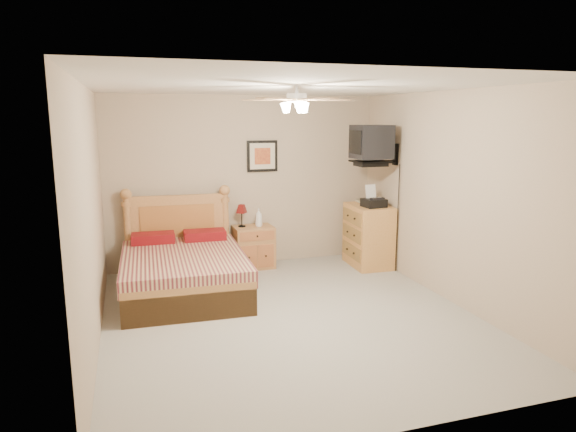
{
  "coord_description": "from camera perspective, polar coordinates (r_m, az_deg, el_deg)",
  "views": [
    {
      "loc": [
        -1.63,
        -5.14,
        2.2
      ],
      "look_at": [
        0.25,
        0.9,
        0.97
      ],
      "focal_mm": 32.0,
      "sensor_mm": 36.0,
      "label": 1
    }
  ],
  "objects": [
    {
      "name": "magazine_upper",
      "position": [
        7.8,
        7.94,
        1.68
      ],
      "size": [
        0.24,
        0.3,
        0.02
      ],
      "primitive_type": "imported",
      "rotation": [
        0.0,
        0.0,
        -0.1
      ],
      "color": "gray",
      "rests_on": "magazine_lower"
    },
    {
      "name": "magazine_lower",
      "position": [
        7.79,
        7.82,
        1.51
      ],
      "size": [
        0.2,
        0.27,
        0.02
      ],
      "primitive_type": "imported",
      "rotation": [
        0.0,
        0.0,
        -0.04
      ],
      "color": "beige",
      "rests_on": "dresser"
    },
    {
      "name": "wall_tv",
      "position": [
        7.32,
        10.31,
        7.81
      ],
      "size": [
        0.56,
        0.46,
        0.58
      ],
      "primitive_type": null,
      "color": "black",
      "rests_on": "wall_right"
    },
    {
      "name": "ceiling_fan",
      "position": [
        5.2,
        0.98,
        12.8
      ],
      "size": [
        1.14,
        1.14,
        0.28
      ],
      "primitive_type": null,
      "color": "white",
      "rests_on": "ceiling"
    },
    {
      "name": "bed",
      "position": [
        6.48,
        -11.6,
        -3.3
      ],
      "size": [
        1.52,
        1.96,
        1.24
      ],
      "primitive_type": null,
      "rotation": [
        0.0,
        0.0,
        -0.03
      ],
      "color": "#A5753F",
      "rests_on": "ground"
    },
    {
      "name": "table_lamp",
      "position": [
        7.48,
        -5.16,
        0.05
      ],
      "size": [
        0.2,
        0.2,
        0.33
      ],
      "primitive_type": null,
      "rotation": [
        0.0,
        0.0,
        0.17
      ],
      "color": "#63110F",
      "rests_on": "nightstand"
    },
    {
      "name": "lotion_bottle",
      "position": [
        7.48,
        -3.27,
        -0.18
      ],
      "size": [
        0.13,
        0.13,
        0.27
      ],
      "primitive_type": "imported",
      "rotation": [
        0.0,
        0.0,
        -0.34
      ],
      "color": "white",
      "rests_on": "nightstand"
    },
    {
      "name": "dresser",
      "position": [
        7.72,
        8.97,
        -2.16
      ],
      "size": [
        0.56,
        0.79,
        0.91
      ],
      "primitive_type": "cube",
      "rotation": [
        0.0,
        0.0,
        -0.04
      ],
      "color": "#B87B39",
      "rests_on": "ground"
    },
    {
      "name": "wall_right",
      "position": [
        6.36,
        17.72,
        1.93
      ],
      "size": [
        0.04,
        4.5,
        2.5
      ],
      "primitive_type": "cube",
      "color": "tan",
      "rests_on": "ground"
    },
    {
      "name": "floor",
      "position": [
        5.82,
        0.27,
        -11.16
      ],
      "size": [
        4.5,
        4.5,
        0.0
      ],
      "primitive_type": "plane",
      "color": "gray",
      "rests_on": "ground"
    },
    {
      "name": "fax_machine",
      "position": [
        7.48,
        9.54,
        2.19
      ],
      "size": [
        0.32,
        0.34,
        0.31
      ],
      "primitive_type": null,
      "rotation": [
        0.0,
        0.0,
        0.09
      ],
      "color": "black",
      "rests_on": "dresser"
    },
    {
      "name": "wall_left",
      "position": [
        5.24,
        -21.06,
        -0.15
      ],
      "size": [
        0.04,
        4.5,
        2.5
      ],
      "primitive_type": "cube",
      "color": "tan",
      "rests_on": "ground"
    },
    {
      "name": "ceiling",
      "position": [
        5.4,
        0.29,
        14.23
      ],
      "size": [
        4.0,
        4.5,
        0.04
      ],
      "primitive_type": "cube",
      "color": "white",
      "rests_on": "ground"
    },
    {
      "name": "framed_picture",
      "position": [
        7.63,
        -2.88,
        6.67
      ],
      "size": [
        0.46,
        0.04,
        0.46
      ],
      "primitive_type": "cube",
      "color": "black",
      "rests_on": "wall_back"
    },
    {
      "name": "wall_back",
      "position": [
        7.63,
        -4.86,
        3.84
      ],
      "size": [
        4.0,
        0.04,
        2.5
      ],
      "primitive_type": "cube",
      "color": "tan",
      "rests_on": "ground"
    },
    {
      "name": "nightstand",
      "position": [
        7.58,
        -3.84,
        -3.44
      ],
      "size": [
        0.58,
        0.44,
        0.61
      ],
      "primitive_type": "cube",
      "rotation": [
        0.0,
        0.0,
        0.02
      ],
      "color": "#A27344",
      "rests_on": "ground"
    },
    {
      "name": "wall_front",
      "position": [
        3.45,
        11.71,
        -5.17
      ],
      "size": [
        4.0,
        0.04,
        2.5
      ],
      "primitive_type": "cube",
      "color": "tan",
      "rests_on": "ground"
    }
  ]
}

